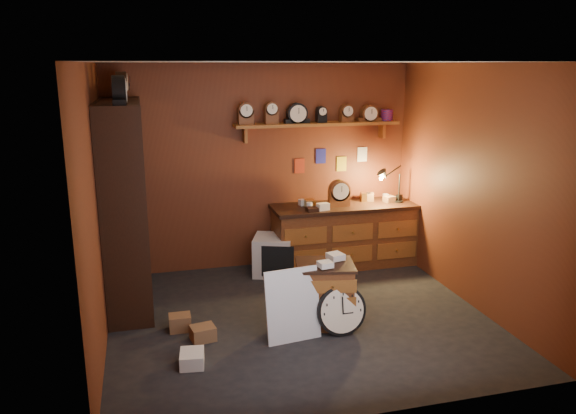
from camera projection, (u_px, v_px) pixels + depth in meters
The scene contains 11 objects.
floor at pixel (300, 319), 6.09m from camera, with size 4.00×4.00×0.00m, color black.
room_shell at pixel (302, 160), 5.77m from camera, with size 4.02×3.62×2.71m.
shelving_unit at pixel (122, 196), 6.25m from camera, with size 0.47×1.60×2.58m.
workbench at pixel (345, 232), 7.61m from camera, with size 1.97×0.66×1.36m.
low_cabinet at pixel (325, 291), 5.89m from camera, with size 0.68×0.61×0.77m.
big_round_clock at pixel (341, 310), 5.69m from camera, with size 0.52×0.17×0.52m.
white_panel at pixel (293, 339), 5.65m from camera, with size 0.56×0.02×0.75m, color silver.
mini_fridge at pixel (273, 255), 7.34m from camera, with size 0.62×0.65×0.51m.
floor_box_a at pixel (203, 333), 5.60m from camera, with size 0.23×0.20×0.14m, color brown.
floor_box_b at pixel (192, 359), 5.13m from camera, with size 0.22×0.26×0.13m, color white.
floor_box_c at pixel (180, 323), 5.81m from camera, with size 0.22×0.18×0.17m, color brown.
Camera 1 is at (-1.55, -5.38, 2.68)m, focal length 35.00 mm.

